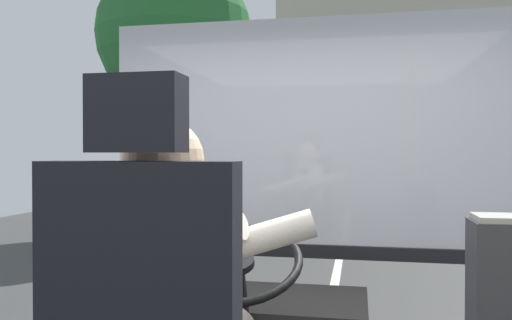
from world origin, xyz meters
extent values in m
cube|color=#393939|center=(0.00, 8.80, -0.03)|extent=(18.00, 44.00, 0.05)
cube|color=silver|center=(0.00, 8.80, 0.00)|extent=(0.12, 39.60, 0.00)
cube|color=black|center=(-0.20, -0.45, 1.37)|extent=(0.48, 0.10, 0.66)
cube|color=black|center=(-0.20, -0.45, 1.81)|extent=(0.22, 0.10, 0.18)
cylinder|color=silver|center=(-0.20, -0.29, 1.33)|extent=(0.32, 0.32, 0.56)
cube|color=black|center=(-0.20, -0.12, 1.39)|extent=(0.06, 0.01, 0.35)
sphere|color=beige|center=(-0.20, -0.29, 1.71)|extent=(0.22, 0.22, 0.22)
cylinder|color=silver|center=(-0.09, -0.02, 1.43)|extent=(0.57, 0.19, 0.25)
cylinder|color=silver|center=(-0.30, -0.02, 1.43)|extent=(0.57, 0.19, 0.25)
cylinder|color=black|center=(-0.20, 0.60, 1.10)|extent=(0.07, 0.21, 0.36)
torus|color=black|center=(-0.20, 0.53, 1.26)|extent=(0.57, 0.54, 0.26)
cylinder|color=black|center=(-0.20, 0.53, 1.26)|extent=(0.16, 0.16, 0.09)
cube|color=#9E9993|center=(0.81, 0.35, 1.50)|extent=(0.20, 0.18, 0.02)
cube|color=silver|center=(0.00, 1.62, 1.86)|extent=(2.50, 0.01, 1.40)
cube|color=black|center=(0.00, 1.62, 1.12)|extent=(2.50, 0.08, 0.08)
cylinder|color=#4C3828|center=(-3.53, 8.88, 1.57)|extent=(0.33, 0.33, 3.15)
sphere|color=#23652D|center=(-3.53, 8.88, 4.21)|extent=(3.27, 3.27, 3.27)
cube|color=#BCB29E|center=(4.69, 16.60, 3.39)|extent=(13.83, 4.70, 6.78)
cylinder|color=black|center=(3.95, 12.30, 0.24)|extent=(0.14, 0.48, 0.48)
cylinder|color=black|center=(4.41, 17.31, 0.24)|extent=(0.14, 0.48, 0.48)
cylinder|color=black|center=(4.41, 14.83, 0.24)|extent=(0.14, 0.48, 0.48)
camera|label=1|loc=(0.31, -1.57, 1.72)|focal=36.33mm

